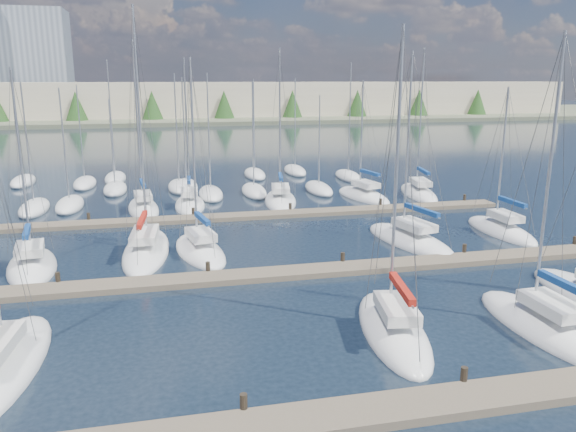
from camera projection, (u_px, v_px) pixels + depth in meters
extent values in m
plane|color=#182431|center=(211.00, 164.00, 73.55)|extent=(400.00, 400.00, 0.00)
cube|color=#6B5E4C|center=(368.00, 413.00, 18.56)|extent=(44.00, 1.80, 0.35)
cylinder|color=#2D261C|center=(244.00, 409.00, 18.53)|extent=(0.26, 0.26, 1.10)
cylinder|color=#2D261C|center=(463.00, 381.00, 20.23)|extent=(0.26, 0.26, 1.10)
cube|color=#6B5E4C|center=(280.00, 274.00, 31.83)|extent=(44.00, 1.80, 0.35)
cylinder|color=#2D261C|center=(58.00, 282.00, 30.08)|extent=(0.26, 0.26, 1.10)
cylinder|color=#2D261C|center=(208.00, 271.00, 31.79)|extent=(0.26, 0.26, 1.10)
cylinder|color=#2D261C|center=(343.00, 261.00, 33.50)|extent=(0.26, 0.26, 1.10)
cylinder|color=#2D261C|center=(464.00, 252.00, 35.20)|extent=(0.26, 0.26, 1.10)
cylinder|color=#2D261C|center=(574.00, 244.00, 36.91)|extent=(0.26, 0.26, 1.10)
cube|color=#6B5E4C|center=(244.00, 216.00, 45.09)|extent=(44.00, 1.80, 0.35)
cylinder|color=#2D261C|center=(89.00, 220.00, 43.35)|extent=(0.26, 0.26, 1.10)
cylinder|color=#2D261C|center=(193.00, 214.00, 45.05)|extent=(0.26, 0.26, 1.10)
cylinder|color=#2D261C|center=(290.00, 209.00, 46.76)|extent=(0.26, 0.26, 1.10)
cylinder|color=#2D261C|center=(380.00, 205.00, 48.47)|extent=(0.26, 0.26, 1.10)
cylinder|color=#2D261C|center=(464.00, 201.00, 50.18)|extent=(0.26, 0.26, 1.10)
ellipsoid|color=white|center=(501.00, 232.00, 40.81)|extent=(2.50, 7.86, 1.60)
cube|color=silver|center=(505.00, 216.00, 40.13)|extent=(1.36, 2.75, 0.50)
cylinder|color=#9EA0A5|center=(503.00, 153.00, 40.05)|extent=(0.14, 0.14, 9.26)
cylinder|color=#9EA0A5|center=(512.00, 204.00, 39.29)|extent=(0.13, 3.29, 0.10)
cube|color=navy|center=(512.00, 202.00, 39.26)|extent=(0.33, 3.03, 0.30)
ellipsoid|color=white|center=(190.00, 206.00, 49.19)|extent=(2.92, 7.19, 1.60)
cube|color=silver|center=(189.00, 192.00, 48.54)|extent=(1.53, 2.54, 0.50)
cylinder|color=#9EA0A5|center=(187.00, 127.00, 48.10)|extent=(0.14, 0.14, 11.56)
cylinder|color=#9EA0A5|center=(189.00, 181.00, 47.75)|extent=(0.25, 2.97, 0.10)
cube|color=navy|center=(189.00, 180.00, 47.72)|extent=(0.43, 2.75, 0.30)
ellipsoid|color=white|center=(146.00, 252.00, 36.12)|extent=(3.56, 10.15, 1.60)
cube|color=silver|center=(144.00, 235.00, 35.33)|extent=(1.81, 3.59, 0.50)
cylinder|color=#9EA0A5|center=(140.00, 124.00, 34.95)|extent=(0.14, 0.14, 14.12)
cylinder|color=#9EA0A5|center=(142.00, 222.00, 34.32)|extent=(0.41, 4.18, 0.10)
cube|color=#9E1B11|center=(142.00, 220.00, 34.29)|extent=(0.59, 3.86, 0.30)
ellipsoid|color=white|center=(418.00, 194.00, 54.11)|extent=(4.06, 9.21, 1.60)
cube|color=black|center=(418.00, 194.00, 54.11)|extent=(2.05, 4.44, 0.12)
cube|color=silver|center=(420.00, 182.00, 53.37)|extent=(1.93, 3.31, 0.50)
cylinder|color=#9EA0A5|center=(421.00, 117.00, 53.05)|extent=(0.14, 0.14, 12.62)
cylinder|color=#9EA0A5|center=(423.00, 172.00, 52.43)|extent=(0.73, 3.70, 0.10)
cube|color=navy|center=(423.00, 171.00, 52.40)|extent=(0.87, 3.44, 0.30)
ellipsoid|color=white|center=(393.00, 332.00, 24.75)|extent=(3.98, 8.76, 1.60)
cube|color=maroon|center=(393.00, 332.00, 24.75)|extent=(2.02, 4.22, 0.12)
cube|color=silver|center=(397.00, 308.00, 24.03)|extent=(1.91, 3.15, 0.50)
cylinder|color=#9EA0A5|center=(396.00, 172.00, 23.73)|extent=(0.14, 0.14, 11.93)
cylinder|color=#9EA0A5|center=(402.00, 291.00, 23.13)|extent=(0.68, 3.51, 0.10)
cube|color=#9E1B11|center=(402.00, 288.00, 23.10)|extent=(0.83, 3.27, 0.30)
ellipsoid|color=white|center=(200.00, 252.00, 36.04)|extent=(3.99, 7.98, 1.60)
cube|color=maroon|center=(200.00, 252.00, 36.04)|extent=(2.02, 3.85, 0.12)
cube|color=silver|center=(201.00, 234.00, 35.38)|extent=(1.92, 2.89, 0.50)
cylinder|color=#9EA0A5|center=(194.00, 149.00, 35.01)|extent=(0.14, 0.14, 11.08)
cylinder|color=#9EA0A5|center=(203.00, 221.00, 34.59)|extent=(0.67, 3.17, 0.10)
cube|color=navy|center=(202.00, 219.00, 34.56)|extent=(0.82, 2.95, 0.30)
ellipsoid|color=white|center=(32.00, 268.00, 33.06)|extent=(3.80, 7.53, 1.60)
cube|color=black|center=(32.00, 268.00, 33.06)|extent=(1.93, 3.63, 0.12)
cube|color=silver|center=(30.00, 249.00, 32.43)|extent=(1.87, 2.72, 0.50)
cylinder|color=#9EA0A5|center=(21.00, 161.00, 32.09)|extent=(0.14, 0.14, 10.43)
cylinder|color=#9EA0A5|center=(27.00, 234.00, 31.66)|extent=(0.55, 3.00, 0.10)
cube|color=navy|center=(27.00, 232.00, 31.63)|extent=(0.71, 2.80, 0.30)
ellipsoid|color=white|center=(409.00, 242.00, 38.42)|extent=(4.64, 9.32, 1.60)
cube|color=black|center=(409.00, 242.00, 38.42)|extent=(2.34, 4.50, 0.12)
cube|color=silver|center=(414.00, 225.00, 37.71)|extent=(2.19, 3.38, 0.50)
cylinder|color=#9EA0A5|center=(408.00, 141.00, 37.42)|extent=(0.14, 0.14, 11.57)
cylinder|color=#9EA0A5|center=(422.00, 212.00, 36.83)|extent=(0.84, 3.69, 0.10)
cube|color=navy|center=(422.00, 210.00, 36.80)|extent=(0.98, 3.44, 0.30)
ellipsoid|color=white|center=(280.00, 201.00, 50.97)|extent=(4.26, 8.82, 1.60)
cube|color=maroon|center=(280.00, 201.00, 50.97)|extent=(2.16, 4.26, 0.12)
cube|color=silver|center=(280.00, 188.00, 50.25)|extent=(2.05, 3.19, 0.50)
cylinder|color=#9EA0A5|center=(280.00, 120.00, 49.90)|extent=(0.14, 0.14, 12.42)
cylinder|color=#9EA0A5|center=(281.00, 178.00, 49.35)|extent=(0.72, 3.52, 0.10)
cube|color=navy|center=(281.00, 177.00, 49.32)|extent=(0.87, 3.27, 0.30)
ellipsoid|color=white|center=(144.00, 210.00, 47.79)|extent=(3.27, 8.39, 1.60)
cube|color=black|center=(144.00, 210.00, 47.79)|extent=(1.67, 4.04, 0.12)
cube|color=silver|center=(143.00, 196.00, 47.10)|extent=(1.64, 2.99, 0.50)
cylinder|color=#9EA0A5|center=(137.00, 120.00, 46.61)|extent=(0.14, 0.14, 12.88)
cylinder|color=#9EA0A5|center=(143.00, 185.00, 46.25)|extent=(0.44, 3.43, 0.10)
cube|color=navy|center=(143.00, 183.00, 46.22)|extent=(0.61, 3.18, 0.30)
ellipsoid|color=white|center=(363.00, 197.00, 52.92)|extent=(4.29, 8.27, 1.60)
cube|color=silver|center=(366.00, 184.00, 52.26)|extent=(2.05, 3.01, 0.50)
cylinder|color=#9EA0A5|center=(362.00, 134.00, 52.08)|extent=(0.14, 0.14, 9.69)
cylinder|color=#9EA0A5|center=(370.00, 174.00, 51.45)|extent=(0.76, 3.26, 0.10)
cube|color=navy|center=(370.00, 173.00, 51.43)|extent=(0.90, 3.04, 0.30)
ellipsoid|color=white|center=(542.00, 329.00, 25.04)|extent=(3.01, 8.63, 1.60)
cube|color=silver|center=(552.00, 305.00, 24.33)|extent=(1.60, 3.04, 0.50)
cylinder|color=#9EA0A5|center=(549.00, 174.00, 24.04)|extent=(0.14, 0.14, 11.71)
cylinder|color=#9EA0A5|center=(567.00, 288.00, 23.44)|extent=(0.21, 3.59, 0.10)
cube|color=navy|center=(567.00, 285.00, 23.41)|extent=(0.40, 3.31, 0.30)
cylinder|color=#9EA0A5|center=(16.00, 122.00, 58.00)|extent=(0.12, 0.12, 11.20)
ellipsoid|color=white|center=(23.00, 182.00, 59.49)|extent=(2.20, 6.40, 1.40)
cylinder|color=#9EA0A5|center=(184.00, 130.00, 55.60)|extent=(0.12, 0.12, 10.14)
ellipsoid|color=white|center=(187.00, 187.00, 56.97)|extent=(2.20, 6.40, 1.40)
cylinder|color=#9EA0A5|center=(177.00, 128.00, 55.21)|extent=(0.12, 0.12, 10.49)
ellipsoid|color=white|center=(179.00, 187.00, 56.62)|extent=(2.20, 6.40, 1.40)
cylinder|color=#9EA0A5|center=(295.00, 123.00, 65.10)|extent=(0.12, 0.12, 10.06)
ellipsoid|color=white|center=(295.00, 171.00, 66.46)|extent=(2.20, 6.40, 1.40)
cylinder|color=#9EA0A5|center=(80.00, 132.00, 57.18)|extent=(0.12, 0.12, 9.39)
ellipsoid|color=white|center=(85.00, 184.00, 58.46)|extent=(2.20, 6.40, 1.40)
cylinder|color=#9EA0A5|center=(27.00, 142.00, 45.98)|extent=(0.12, 0.12, 9.85)
ellipsoid|color=white|center=(34.00, 209.00, 47.31)|extent=(2.20, 6.40, 1.40)
cylinder|color=#9EA0A5|center=(64.00, 144.00, 47.24)|extent=(0.12, 0.12, 9.30)
ellipsoid|color=white|center=(70.00, 205.00, 48.50)|extent=(2.20, 6.40, 1.40)
cylinder|color=#9EA0A5|center=(350.00, 118.00, 61.10)|extent=(0.12, 0.12, 11.68)
ellipsoid|color=white|center=(348.00, 177.00, 62.65)|extent=(2.20, 6.40, 1.40)
cylinder|color=#9EA0A5|center=(253.00, 134.00, 53.07)|extent=(0.12, 0.12, 9.76)
ellipsoid|color=white|center=(254.00, 192.00, 54.39)|extent=(2.20, 6.40, 1.40)
cylinder|color=#9EA0A5|center=(111.00, 117.00, 59.93)|extent=(0.12, 0.12, 11.95)
ellipsoid|color=white|center=(115.00, 179.00, 61.51)|extent=(2.20, 6.40, 1.40)
cylinder|color=#9EA0A5|center=(319.00, 140.00, 54.36)|extent=(0.12, 0.12, 8.46)
ellipsoid|color=white|center=(319.00, 189.00, 55.52)|extent=(2.20, 6.40, 1.40)
cylinder|color=#9EA0A5|center=(112.00, 142.00, 54.38)|extent=(0.12, 0.12, 8.12)
ellipsoid|color=white|center=(115.00, 189.00, 55.50)|extent=(2.20, 6.40, 1.40)
cylinder|color=#9EA0A5|center=(254.00, 125.00, 62.66)|extent=(0.12, 0.12, 10.00)
ellipsoid|color=white|center=(255.00, 175.00, 64.00)|extent=(2.20, 6.40, 1.40)
cylinder|color=#9EA0A5|center=(209.00, 131.00, 51.75)|extent=(0.12, 0.12, 10.54)
ellipsoid|color=white|center=(211.00, 194.00, 53.16)|extent=(2.20, 6.40, 1.40)
cube|color=#666B51|center=(183.00, 116.00, 158.70)|extent=(400.00, 60.00, 1.00)
cube|color=beige|center=(221.00, 101.00, 150.29)|extent=(200.00, 12.00, 10.00)
cube|color=slate|center=(37.00, 64.00, 160.92)|extent=(18.00, 15.00, 30.00)
cone|color=#284C1E|center=(76.00, 108.00, 136.21)|extent=(6.00, 6.00, 8.00)
cone|color=#284C1E|center=(152.00, 107.00, 140.05)|extent=(6.00, 6.00, 8.00)
cone|color=#284C1E|center=(224.00, 106.00, 143.89)|extent=(6.00, 6.00, 8.00)
cone|color=#284C1E|center=(292.00, 106.00, 147.73)|extent=(6.00, 6.00, 8.00)
cone|color=#284C1E|center=(357.00, 105.00, 151.58)|extent=(6.00, 6.00, 8.00)
cone|color=#284C1E|center=(419.00, 104.00, 155.42)|extent=(6.00, 6.00, 8.00)
cone|color=#284C1E|center=(477.00, 104.00, 159.26)|extent=(6.00, 6.00, 8.00)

